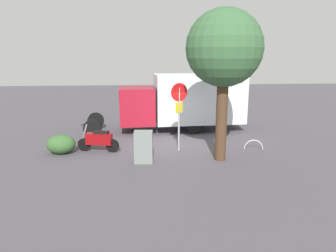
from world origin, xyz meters
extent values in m
plane|color=#4A464D|center=(0.00, 0.00, 0.00)|extent=(60.00, 60.00, 0.00)
cylinder|color=black|center=(-1.63, -4.03, 0.45)|extent=(0.91, 0.30, 0.90)
cylinder|color=black|center=(-1.73, -2.13, 0.45)|extent=(0.91, 0.30, 0.90)
cylinder|color=black|center=(3.58, -3.76, 0.45)|extent=(0.91, 0.30, 0.90)
cylinder|color=black|center=(3.48, -1.86, 0.45)|extent=(0.91, 0.30, 0.90)
cube|color=silver|center=(-2.08, -3.10, 1.73)|extent=(4.82, 2.44, 2.57)
cube|color=maroon|center=(1.27, -2.93, 1.40)|extent=(1.90, 2.19, 1.90)
cube|color=black|center=(1.27, -2.93, 2.00)|extent=(1.92, 2.03, 0.60)
cylinder|color=black|center=(3.50, 0.43, 0.28)|extent=(0.57, 0.22, 0.56)
cylinder|color=black|center=(2.28, 0.71, 0.28)|extent=(0.57, 0.22, 0.56)
cube|color=maroon|center=(2.84, 0.58, 0.56)|extent=(1.14, 0.56, 0.48)
cube|color=black|center=(2.74, 0.61, 0.83)|extent=(0.69, 0.42, 0.12)
cylinder|color=slate|center=(3.45, 0.44, 0.83)|extent=(0.29, 0.13, 0.69)
cylinder|color=black|center=(3.45, 0.44, 1.18)|extent=(0.16, 0.54, 0.04)
cylinder|color=#9E9EA3|center=(-0.53, 0.73, 1.35)|extent=(0.08, 0.08, 2.71)
cylinder|color=red|center=(-0.53, 0.75, 2.52)|extent=(0.71, 0.32, 0.76)
cube|color=yellow|center=(-0.53, 0.75, 1.88)|extent=(0.33, 0.33, 0.44)
cylinder|color=#47301E|center=(-2.01, 2.06, 1.64)|extent=(0.43, 0.43, 3.27)
sphere|color=#365F37|center=(-2.01, 2.06, 4.27)|extent=(2.84, 2.84, 2.84)
cube|color=slate|center=(0.98, 2.15, 0.62)|extent=(0.72, 0.49, 1.24)
torus|color=#B7B7BC|center=(-3.82, 0.79, 0.00)|extent=(0.85, 0.15, 0.85)
ellipsoid|color=#355D2C|center=(4.39, 0.71, 0.40)|extent=(1.18, 0.96, 0.80)
camera|label=1|loc=(1.04, 13.49, 3.99)|focal=33.35mm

